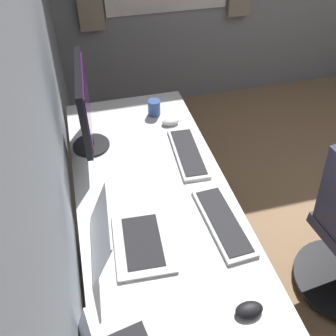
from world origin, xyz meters
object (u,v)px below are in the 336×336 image
object	(u,v)px
keyboard_main	(223,221)
mouse_main	(170,122)
monitor_primary	(85,105)
keyboard_spare	(188,153)
drawer_pedestal	(164,289)
laptop_leftmost	(126,238)
coffee_mug	(154,107)
mouse_spare	(249,310)

from	to	relation	value
keyboard_main	mouse_main	xyz separation A→B (m)	(0.78, 0.03, 0.01)
monitor_primary	keyboard_spare	distance (m)	0.59
drawer_pedestal	laptop_leftmost	world-z (taller)	laptop_leftmost
monitor_primary	mouse_main	distance (m)	0.54
monitor_primary	coffee_mug	size ratio (longest dim) A/B	4.43
coffee_mug	laptop_leftmost	bearing A→B (deg)	160.37
keyboard_main	mouse_spare	xyz separation A→B (m)	(-0.41, 0.06, 0.01)
monitor_primary	mouse_main	bearing A→B (deg)	-79.33
mouse_spare	laptop_leftmost	bearing A→B (deg)	43.54
keyboard_main	coffee_mug	size ratio (longest dim) A/B	3.70
laptop_leftmost	keyboard_spare	world-z (taller)	laptop_leftmost
drawer_pedestal	keyboard_main	distance (m)	0.48
monitor_primary	laptop_leftmost	size ratio (longest dim) A/B	1.43
monitor_primary	coffee_mug	bearing A→B (deg)	-61.67
coffee_mug	keyboard_spare	bearing A→B (deg)	-167.94
mouse_main	coffee_mug	world-z (taller)	coffee_mug
drawer_pedestal	coffee_mug	world-z (taller)	coffee_mug
keyboard_main	keyboard_spare	distance (m)	0.49
monitor_primary	laptop_leftmost	world-z (taller)	monitor_primary
monitor_primary	mouse_spare	xyz separation A→B (m)	(-1.09, -0.45, -0.24)
keyboard_spare	keyboard_main	bearing A→B (deg)	-178.42
drawer_pedestal	mouse_main	xyz separation A→B (m)	(0.81, -0.25, 0.40)
mouse_spare	drawer_pedestal	bearing A→B (deg)	31.32
monitor_primary	laptop_leftmost	distance (m)	0.74
keyboard_spare	drawer_pedestal	bearing A→B (deg)	152.91
monitor_primary	laptop_leftmost	bearing A→B (deg)	-173.89
keyboard_spare	mouse_spare	size ratio (longest dim) A/B	4.11
keyboard_spare	monitor_primary	bearing A→B (deg)	67.81
mouse_main	mouse_spare	bearing A→B (deg)	178.92
laptop_leftmost	keyboard_spare	xyz separation A→B (m)	(0.50, -0.42, -0.04)
drawer_pedestal	mouse_spare	world-z (taller)	mouse_spare
mouse_main	coffee_mug	xyz separation A→B (m)	(0.13, 0.07, 0.03)
drawer_pedestal	coffee_mug	xyz separation A→B (m)	(0.94, -0.18, 0.43)
keyboard_main	coffee_mug	world-z (taller)	coffee_mug
mouse_spare	monitor_primary	bearing A→B (deg)	22.29
mouse_spare	coffee_mug	xyz separation A→B (m)	(1.31, 0.05, 0.03)
monitor_primary	keyboard_spare	bearing A→B (deg)	-112.19
drawer_pedestal	mouse_main	bearing A→B (deg)	-16.89
keyboard_main	mouse_main	size ratio (longest dim) A/B	4.10
monitor_primary	mouse_spare	world-z (taller)	monitor_primary
keyboard_spare	mouse_main	size ratio (longest dim) A/B	4.11
keyboard_spare	coffee_mug	bearing A→B (deg)	12.06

